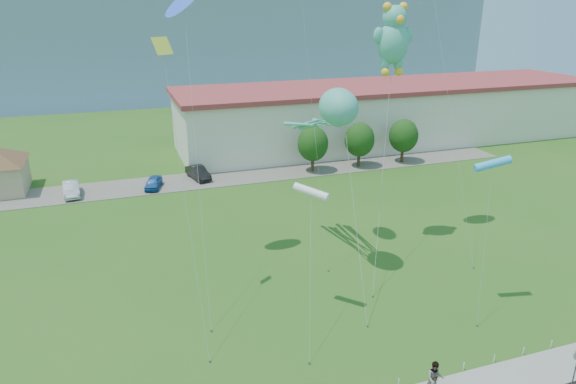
{
  "coord_description": "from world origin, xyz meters",
  "views": [
    {
      "loc": [
        -11.34,
        -19.79,
        18.69
      ],
      "look_at": [
        -1.89,
        8.0,
        7.89
      ],
      "focal_mm": 32.0,
      "sensor_mm": 36.0,
      "label": 1
    }
  ],
  "objects_px": {
    "teddy_bear_kite": "(393,38)",
    "warehouse": "(392,112)",
    "pedestrian_right": "(435,378)",
    "octopus_kite": "(331,115)",
    "parked_car_black": "(198,173)",
    "parked_car_silver": "(71,189)",
    "parked_car_blue": "(153,183)"
  },
  "relations": [
    {
      "from": "teddy_bear_kite",
      "to": "warehouse",
      "type": "bearing_deg",
      "value": 59.2
    },
    {
      "from": "pedestrian_right",
      "to": "octopus_kite",
      "type": "xyz_separation_m",
      "value": [
        0.37,
        14.88,
        10.44
      ]
    },
    {
      "from": "octopus_kite",
      "to": "parked_car_black",
      "type": "bearing_deg",
      "value": 104.54
    },
    {
      "from": "pedestrian_right",
      "to": "octopus_kite",
      "type": "distance_m",
      "value": 18.18
    },
    {
      "from": "warehouse",
      "to": "teddy_bear_kite",
      "type": "bearing_deg",
      "value": -120.8
    },
    {
      "from": "parked_car_silver",
      "to": "teddy_bear_kite",
      "type": "relative_size",
      "value": 0.23
    },
    {
      "from": "parked_car_black",
      "to": "teddy_bear_kite",
      "type": "distance_m",
      "value": 28.61
    },
    {
      "from": "parked_car_silver",
      "to": "teddy_bear_kite",
      "type": "bearing_deg",
      "value": -43.41
    },
    {
      "from": "warehouse",
      "to": "octopus_kite",
      "type": "bearing_deg",
      "value": -126.44
    },
    {
      "from": "parked_car_silver",
      "to": "parked_car_blue",
      "type": "height_order",
      "value": "parked_car_silver"
    },
    {
      "from": "warehouse",
      "to": "teddy_bear_kite",
      "type": "height_order",
      "value": "teddy_bear_kite"
    },
    {
      "from": "pedestrian_right",
      "to": "octopus_kite",
      "type": "relative_size",
      "value": 0.13
    },
    {
      "from": "octopus_kite",
      "to": "pedestrian_right",
      "type": "bearing_deg",
      "value": -91.44
    },
    {
      "from": "warehouse",
      "to": "parked_car_black",
      "type": "distance_m",
      "value": 30.6
    },
    {
      "from": "parked_car_silver",
      "to": "parked_car_black",
      "type": "height_order",
      "value": "parked_car_silver"
    },
    {
      "from": "parked_car_silver",
      "to": "teddy_bear_kite",
      "type": "height_order",
      "value": "teddy_bear_kite"
    },
    {
      "from": "warehouse",
      "to": "parked_car_black",
      "type": "relative_size",
      "value": 14.25
    },
    {
      "from": "parked_car_black",
      "to": "octopus_kite",
      "type": "relative_size",
      "value": 0.31
    },
    {
      "from": "warehouse",
      "to": "octopus_kite",
      "type": "relative_size",
      "value": 4.36
    },
    {
      "from": "parked_car_blue",
      "to": "teddy_bear_kite",
      "type": "height_order",
      "value": "teddy_bear_kite"
    },
    {
      "from": "teddy_bear_kite",
      "to": "parked_car_black",
      "type": "bearing_deg",
      "value": 119.33
    },
    {
      "from": "pedestrian_right",
      "to": "parked_car_blue",
      "type": "xyz_separation_m",
      "value": [
        -10.67,
        36.37,
        -0.36
      ]
    },
    {
      "from": "parked_car_blue",
      "to": "octopus_kite",
      "type": "distance_m",
      "value": 26.46
    },
    {
      "from": "pedestrian_right",
      "to": "teddy_bear_kite",
      "type": "relative_size",
      "value": 0.1
    },
    {
      "from": "pedestrian_right",
      "to": "parked_car_black",
      "type": "height_order",
      "value": "pedestrian_right"
    },
    {
      "from": "pedestrian_right",
      "to": "parked_car_silver",
      "type": "distance_m",
      "value": 41.36
    },
    {
      "from": "parked_car_black",
      "to": "octopus_kite",
      "type": "distance_m",
      "value": 26.14
    },
    {
      "from": "pedestrian_right",
      "to": "parked_car_blue",
      "type": "bearing_deg",
      "value": 129.75
    },
    {
      "from": "teddy_bear_kite",
      "to": "octopus_kite",
      "type": "bearing_deg",
      "value": -159.41
    },
    {
      "from": "parked_car_blue",
      "to": "pedestrian_right",
      "type": "bearing_deg",
      "value": -56.7
    },
    {
      "from": "parked_car_blue",
      "to": "octopus_kite",
      "type": "height_order",
      "value": "octopus_kite"
    },
    {
      "from": "warehouse",
      "to": "octopus_kite",
      "type": "height_order",
      "value": "octopus_kite"
    }
  ]
}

